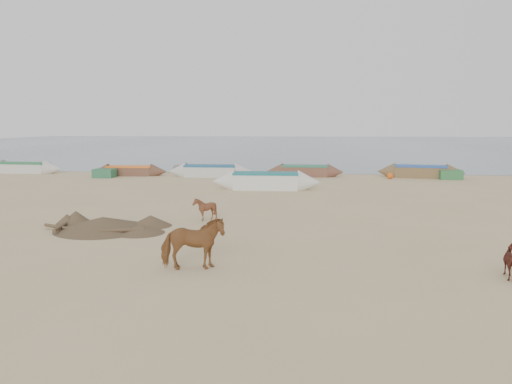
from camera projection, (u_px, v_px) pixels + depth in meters
ground at (245, 238)px, 16.47m from camera, size 140.00×140.00×0.00m
sea at (292, 144)px, 97.39m from camera, size 160.00×160.00×0.00m
cow_adult at (193, 243)px, 12.80m from camera, size 1.75×1.06×1.39m
calf_front at (205, 209)px, 19.44m from camera, size 0.85×0.76×0.93m
near_canoe at (266, 181)px, 28.79m from camera, size 6.31×1.45×0.99m
debris_pile at (103, 223)px, 17.82m from camera, size 4.21×4.21×0.45m
waterline_canoes at (274, 170)px, 36.54m from camera, size 59.72×4.08×0.87m
beach_clutter at (326, 173)px, 35.43m from camera, size 44.60×5.28×0.64m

